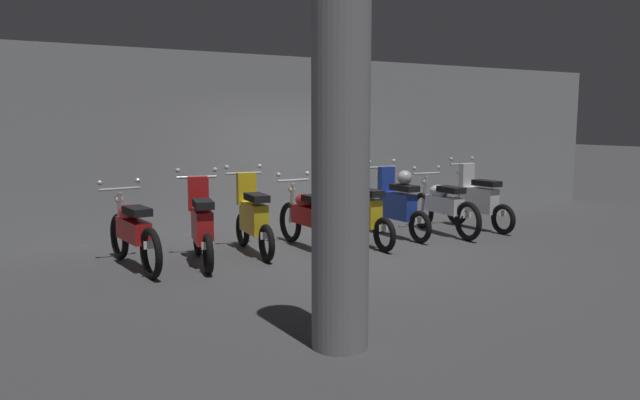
{
  "coord_description": "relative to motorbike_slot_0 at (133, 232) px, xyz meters",
  "views": [
    {
      "loc": [
        -4.62,
        -7.59,
        1.94
      ],
      "look_at": [
        -0.27,
        0.34,
        0.75
      ],
      "focal_mm": 33.55,
      "sensor_mm": 36.0,
      "label": 1
    }
  ],
  "objects": [
    {
      "name": "ground_plane",
      "position": [
        3.05,
        -0.43,
        -0.49
      ],
      "size": [
        80.0,
        80.0,
        0.0
      ],
      "primitive_type": "plane",
      "color": "#424244"
    },
    {
      "name": "back_wall",
      "position": [
        3.05,
        2.03,
        1.06
      ],
      "size": [
        16.0,
        0.3,
        3.11
      ],
      "primitive_type": "cube",
      "color": "gray",
      "rests_on": "ground"
    },
    {
      "name": "motorbike_slot_0",
      "position": [
        0.0,
        0.0,
        0.0
      ],
      "size": [
        0.59,
        1.95,
        1.15
      ],
      "color": "black",
      "rests_on": "ground"
    },
    {
      "name": "motorbike_slot_1",
      "position": [
        0.88,
        -0.19,
        0.04
      ],
      "size": [
        0.58,
        1.67,
        1.29
      ],
      "color": "black",
      "rests_on": "ground"
    },
    {
      "name": "motorbike_slot_2",
      "position": [
        1.75,
        0.09,
        0.04
      ],
      "size": [
        0.59,
        1.68,
        1.29
      ],
      "color": "black",
      "rests_on": "ground"
    },
    {
      "name": "motorbike_slot_3",
      "position": [
        2.61,
        -0.06,
        0.0
      ],
      "size": [
        0.59,
        1.95,
        1.15
      ],
      "color": "black",
      "rests_on": "ground"
    },
    {
      "name": "motorbike_slot_4",
      "position": [
        3.48,
        -0.18,
        0.04
      ],
      "size": [
        0.59,
        1.68,
        1.29
      ],
      "color": "black",
      "rests_on": "ground"
    },
    {
      "name": "motorbike_slot_5",
      "position": [
        4.35,
        0.07,
        0.08
      ],
      "size": [
        0.59,
        1.68,
        1.29
      ],
      "color": "black",
      "rests_on": "ground"
    },
    {
      "name": "motorbike_slot_6",
      "position": [
        5.23,
        -0.07,
        0.0
      ],
      "size": [
        0.59,
        1.95,
        1.15
      ],
      "color": "black",
      "rests_on": "ground"
    },
    {
      "name": "motorbike_slot_7",
      "position": [
        6.09,
        0.0,
        0.04
      ],
      "size": [
        0.59,
        1.68,
        1.29
      ],
      "color": "black",
      "rests_on": "ground"
    },
    {
      "name": "support_pillar",
      "position": [
        0.97,
        -3.74,
        1.06
      ],
      "size": [
        0.49,
        0.49,
        3.11
      ],
      "primitive_type": "cylinder",
      "color": "gray",
      "rests_on": "ground"
    }
  ]
}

